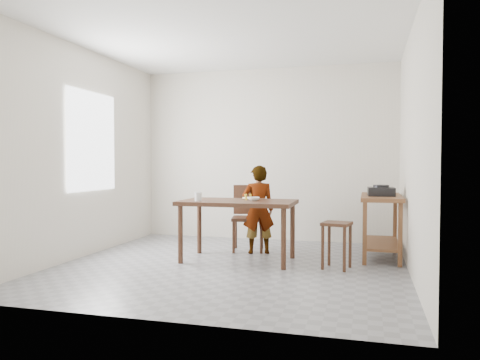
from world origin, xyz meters
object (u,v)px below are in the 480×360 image
(child, at_px, (258,209))
(dining_chair, at_px, (248,218))
(stool, at_px, (337,245))
(dining_table, at_px, (238,231))
(prep_counter, at_px, (381,226))

(child, height_order, dining_chair, child)
(dining_chair, bearing_deg, stool, -43.87)
(dining_chair, relative_size, stool, 1.68)
(dining_table, distance_m, prep_counter, 1.86)
(prep_counter, distance_m, dining_chair, 1.76)
(prep_counter, distance_m, child, 1.61)
(dining_table, bearing_deg, dining_chair, 93.49)
(child, relative_size, dining_chair, 1.31)
(prep_counter, height_order, dining_chair, dining_chair)
(dining_chair, distance_m, stool, 1.50)
(prep_counter, bearing_deg, child, -174.00)
(dining_table, distance_m, child, 0.59)
(prep_counter, xyz_separation_m, stool, (-0.51, -0.82, -0.13))
(dining_table, xyz_separation_m, dining_chair, (-0.04, 0.68, 0.08))
(dining_table, height_order, child, child)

